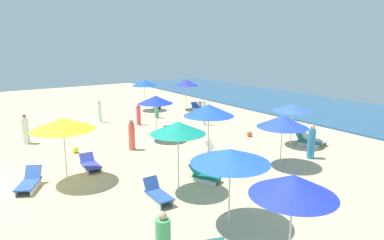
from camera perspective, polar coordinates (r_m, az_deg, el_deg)
ocean at (r=29.70m, az=25.36°, el=0.81°), size 60.00×10.82×0.12m
umbrella_0 at (r=19.74m, az=-6.02°, el=3.36°), size 1.98×1.98×2.61m
lounge_chair_0_0 at (r=20.45m, az=-3.23°, el=-2.34°), size 1.51×0.80×0.67m
umbrella_1 at (r=15.84m, az=2.78°, el=1.66°), size 2.34×2.34×2.81m
lounge_chair_1_0 at (r=17.48m, az=4.23°, el=-5.03°), size 1.40×1.09×0.71m
umbrella_2 at (r=19.43m, az=16.29°, el=1.98°), size 2.16×2.16×2.31m
lounge_chair_2_0 at (r=20.04m, az=18.56°, el=-3.37°), size 1.48×1.08×0.67m
lounge_chair_2_1 at (r=20.45m, az=19.29°, el=-3.08°), size 1.52×0.84×0.63m
umbrella_3 at (r=8.08m, az=16.36°, el=-10.30°), size 1.97×1.97×2.73m
umbrella_4 at (r=16.00m, az=14.71°, el=-0.22°), size 2.29×2.29×2.37m
umbrella_5 at (r=10.44m, az=6.33°, el=-5.91°), size 2.42×2.42×2.47m
umbrella_6 at (r=14.49m, az=-20.54°, el=-0.61°), size 2.48×2.48×2.67m
lounge_chair_6_0 at (r=14.98m, az=-25.25°, el=-9.28°), size 1.64×1.26×0.74m
lounge_chair_6_1 at (r=16.22m, az=-16.46°, el=-7.00°), size 1.35×0.68×0.62m
umbrella_7 at (r=28.73m, az=-7.85°, el=6.06°), size 2.06×2.06×2.53m
lounge_chair_7_0 at (r=29.77m, az=-5.86°, el=2.39°), size 1.36×0.88×0.63m
umbrella_8 at (r=28.74m, az=-0.87°, el=6.17°), size 1.96×1.96×2.54m
lounge_chair_8_0 at (r=28.55m, az=1.87°, el=2.02°), size 1.50×0.99×0.72m
lounge_chair_8_1 at (r=28.71m, az=0.99°, el=2.08°), size 1.38×0.70×0.65m
umbrella_9 at (r=12.65m, az=-2.33°, el=-1.30°), size 2.06×2.06×2.74m
lounge_chair_9_0 at (r=12.66m, az=-5.68°, el=-12.06°), size 1.38×0.59×0.75m
lounge_chair_9_1 at (r=14.32m, az=2.04°, el=-9.10°), size 1.42×1.10×0.70m
beachgoer_1 at (r=25.35m, az=-15.00°, el=1.37°), size 0.38×0.38×1.58m
beachgoer_2 at (r=25.91m, az=-5.86°, el=1.92°), size 0.45×0.45×1.55m
beachgoer_3 at (r=21.37m, az=-25.75°, el=-1.52°), size 0.55×0.55×1.69m
beachgoer_4 at (r=18.43m, az=-9.91°, el=-2.56°), size 0.47×0.47×1.63m
beachgoer_5 at (r=17.80m, az=19.08°, el=-3.56°), size 0.51×0.51×1.70m
beachgoer_6 at (r=23.61m, az=1.96°, el=1.17°), size 0.40×0.40×1.72m
beachgoer_7 at (r=23.90m, az=-8.81°, el=0.89°), size 0.37×0.37×1.53m
beach_ball_0 at (r=18.79m, az=-18.68°, el=-4.70°), size 0.32×0.32×0.32m
beach_ball_1 at (r=21.09m, az=9.48°, el=-2.30°), size 0.33×0.33×0.33m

